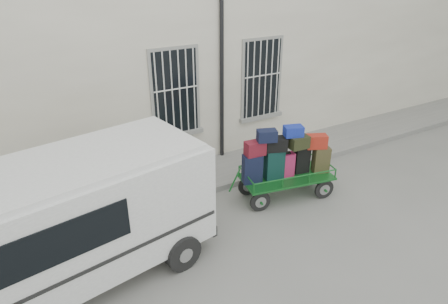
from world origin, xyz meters
name	(u,v)px	position (x,y,z in m)	size (l,w,h in m)	color
ground	(248,219)	(0.00, 0.00, 0.00)	(80.00, 80.00, 0.00)	slate
building	(153,45)	(0.00, 5.50, 3.00)	(24.00, 5.15, 6.00)	beige
sidewalk	(204,175)	(0.00, 2.20, 0.07)	(24.00, 1.70, 0.15)	slate
luggage_cart	(285,162)	(1.28, 0.37, 0.97)	(2.68, 1.39, 1.89)	black
van	(75,215)	(-3.64, -0.06, 1.38)	(5.04, 2.83, 2.40)	silver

